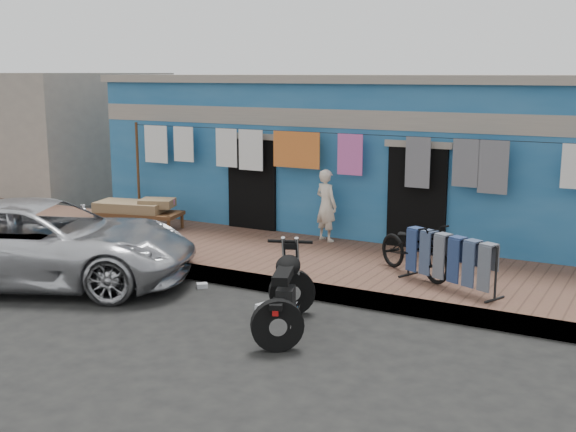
{
  "coord_description": "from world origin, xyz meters",
  "views": [
    {
      "loc": [
        5.46,
        -7.9,
        3.39
      ],
      "look_at": [
        0.0,
        2.0,
        1.15
      ],
      "focal_mm": 45.0,
      "sensor_mm": 36.0,
      "label": 1
    }
  ],
  "objects_px": {
    "car": "(42,242)",
    "motorcycle": "(285,290)",
    "bicycle": "(415,242)",
    "jeans_rack": "(450,261)",
    "seated_person": "(326,205)",
    "charpoy": "(140,214)"
  },
  "relations": [
    {
      "from": "car",
      "to": "motorcycle",
      "type": "relative_size",
      "value": 2.7
    },
    {
      "from": "bicycle",
      "to": "jeans_rack",
      "type": "relative_size",
      "value": 0.96
    },
    {
      "from": "car",
      "to": "seated_person",
      "type": "relative_size",
      "value": 3.66
    },
    {
      "from": "charpoy",
      "to": "seated_person",
      "type": "bearing_deg",
      "value": 12.99
    },
    {
      "from": "seated_person",
      "to": "charpoy",
      "type": "relative_size",
      "value": 0.71
    },
    {
      "from": "car",
      "to": "jeans_rack",
      "type": "xyz_separation_m",
      "value": [
        6.09,
        2.19,
        -0.05
      ]
    },
    {
      "from": "bicycle",
      "to": "car",
      "type": "bearing_deg",
      "value": 148.24
    },
    {
      "from": "car",
      "to": "seated_person",
      "type": "xyz_separation_m",
      "value": [
        3.14,
        4.06,
        0.23
      ]
    },
    {
      "from": "motorcycle",
      "to": "charpoy",
      "type": "relative_size",
      "value": 0.96
    },
    {
      "from": "bicycle",
      "to": "charpoy",
      "type": "height_order",
      "value": "bicycle"
    },
    {
      "from": "bicycle",
      "to": "jeans_rack",
      "type": "xyz_separation_m",
      "value": [
        0.69,
        -0.39,
        -0.12
      ]
    },
    {
      "from": "charpoy",
      "to": "jeans_rack",
      "type": "distance_m",
      "value": 6.84
    },
    {
      "from": "car",
      "to": "motorcycle",
      "type": "height_order",
      "value": "car"
    },
    {
      "from": "jeans_rack",
      "to": "charpoy",
      "type": "bearing_deg",
      "value": 171.69
    },
    {
      "from": "car",
      "to": "jeans_rack",
      "type": "height_order",
      "value": "car"
    },
    {
      "from": "bicycle",
      "to": "motorcycle",
      "type": "distance_m",
      "value": 2.77
    },
    {
      "from": "seated_person",
      "to": "motorcycle",
      "type": "xyz_separation_m",
      "value": [
        1.39,
        -4.09,
        -0.37
      ]
    },
    {
      "from": "charpoy",
      "to": "car",
      "type": "bearing_deg",
      "value": -78.06
    },
    {
      "from": "jeans_rack",
      "to": "seated_person",
      "type": "bearing_deg",
      "value": 147.68
    },
    {
      "from": "car",
      "to": "bicycle",
      "type": "xyz_separation_m",
      "value": [
        5.41,
        2.58,
        0.07
      ]
    },
    {
      "from": "motorcycle",
      "to": "jeans_rack",
      "type": "relative_size",
      "value": 1.09
    },
    {
      "from": "car",
      "to": "jeans_rack",
      "type": "bearing_deg",
      "value": -95.23
    }
  ]
}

